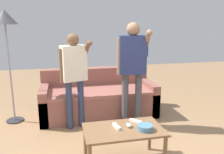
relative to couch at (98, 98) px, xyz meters
name	(u,v)px	position (x,y,z in m)	size (l,w,h in m)	color
couch	(98,98)	(0.00, 0.00, 0.00)	(2.00, 0.88, 0.79)	brown
coffee_table	(123,134)	(0.03, -1.60, 0.10)	(0.90, 0.52, 0.45)	brown
snack_bowl	(145,127)	(0.26, -1.68, 0.19)	(0.17, 0.17, 0.06)	teal
game_remote_nunchuk	(129,125)	(0.11, -1.57, 0.19)	(0.06, 0.09, 0.05)	white
floor_lamp	(5,24)	(-1.43, -0.03, 1.31)	(0.38, 0.38, 1.81)	#2D2D33
player_right	(132,63)	(0.45, -0.59, 0.74)	(0.47, 0.42, 1.63)	#47474C
player_left	(74,70)	(-0.44, -0.50, 0.64)	(0.48, 0.32, 1.47)	#2D3856
game_remote_wand_near	(116,126)	(-0.04, -1.55, 0.18)	(0.06, 0.16, 0.03)	white
game_remote_wand_far	(136,121)	(0.22, -1.47, 0.18)	(0.13, 0.14, 0.03)	white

